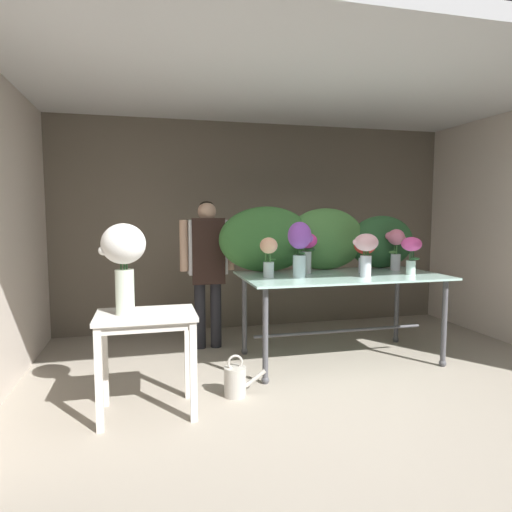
{
  "coord_description": "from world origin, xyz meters",
  "views": [
    {
      "loc": [
        -1.44,
        -2.37,
        1.48
      ],
      "look_at": [
        -0.55,
        1.17,
        1.13
      ],
      "focal_mm": 30.95,
      "sensor_mm": 36.0,
      "label": 1
    }
  ],
  "objects_px": {
    "vase_blush_hydrangea": "(366,249)",
    "watering_can": "(236,381)",
    "vase_rosy_snapdragons": "(396,245)",
    "vase_fuchsia_anemones": "(411,250)",
    "vase_violet_tulips": "(300,244)",
    "florist": "(207,258)",
    "display_table_glass": "(341,287)",
    "side_table_white": "(146,328)",
    "vase_magenta_roses": "(307,247)",
    "vase_peach_ranunculus": "(269,254)",
    "vase_scarlet_stock": "(365,249)",
    "vase_white_roses_tall": "(124,255)"
  },
  "relations": [
    {
      "from": "florist",
      "to": "vase_blush_hydrangea",
      "type": "height_order",
      "value": "florist"
    },
    {
      "from": "vase_scarlet_stock",
      "to": "vase_blush_hydrangea",
      "type": "bearing_deg",
      "value": -116.37
    },
    {
      "from": "vase_magenta_roses",
      "to": "vase_rosy_snapdragons",
      "type": "relative_size",
      "value": 0.94
    },
    {
      "from": "vase_peach_ranunculus",
      "to": "side_table_white",
      "type": "bearing_deg",
      "value": -146.82
    },
    {
      "from": "vase_violet_tulips",
      "to": "vase_blush_hydrangea",
      "type": "distance_m",
      "value": 0.64
    },
    {
      "from": "vase_peach_ranunculus",
      "to": "vase_fuchsia_anemones",
      "type": "relative_size",
      "value": 1.02
    },
    {
      "from": "vase_scarlet_stock",
      "to": "vase_fuchsia_anemones",
      "type": "height_order",
      "value": "vase_scarlet_stock"
    },
    {
      "from": "vase_violet_tulips",
      "to": "vase_scarlet_stock",
      "type": "bearing_deg",
      "value": 10.51
    },
    {
      "from": "display_table_glass",
      "to": "watering_can",
      "type": "xyz_separation_m",
      "value": [
        -1.2,
        -0.61,
        -0.63
      ]
    },
    {
      "from": "vase_scarlet_stock",
      "to": "vase_peach_ranunculus",
      "type": "bearing_deg",
      "value": -176.54
    },
    {
      "from": "side_table_white",
      "to": "vase_rosy_snapdragons",
      "type": "relative_size",
      "value": 1.72
    },
    {
      "from": "vase_violet_tulips",
      "to": "vase_rosy_snapdragons",
      "type": "relative_size",
      "value": 1.2
    },
    {
      "from": "vase_rosy_snapdragons",
      "to": "vase_white_roses_tall",
      "type": "height_order",
      "value": "vase_white_roses_tall"
    },
    {
      "from": "vase_scarlet_stock",
      "to": "vase_white_roses_tall",
      "type": "xyz_separation_m",
      "value": [
        -2.32,
        -0.81,
        0.07
      ]
    },
    {
      "from": "side_table_white",
      "to": "florist",
      "type": "bearing_deg",
      "value": 66.25
    },
    {
      "from": "vase_fuchsia_anemones",
      "to": "vase_white_roses_tall",
      "type": "xyz_separation_m",
      "value": [
        -2.7,
        -0.58,
        0.07
      ]
    },
    {
      "from": "florist",
      "to": "vase_magenta_roses",
      "type": "height_order",
      "value": "florist"
    },
    {
      "from": "vase_white_roses_tall",
      "to": "watering_can",
      "type": "relative_size",
      "value": 1.85
    },
    {
      "from": "display_table_glass",
      "to": "vase_rosy_snapdragons",
      "type": "height_order",
      "value": "vase_rosy_snapdragons"
    },
    {
      "from": "vase_blush_hydrangea",
      "to": "vase_rosy_snapdragons",
      "type": "bearing_deg",
      "value": 35.32
    },
    {
      "from": "vase_blush_hydrangea",
      "to": "vase_peach_ranunculus",
      "type": "xyz_separation_m",
      "value": [
        -0.9,
        0.21,
        -0.05
      ]
    },
    {
      "from": "vase_magenta_roses",
      "to": "vase_fuchsia_anemones",
      "type": "relative_size",
      "value": 1.1
    },
    {
      "from": "side_table_white",
      "to": "vase_scarlet_stock",
      "type": "relative_size",
      "value": 1.95
    },
    {
      "from": "vase_rosy_snapdragons",
      "to": "vase_fuchsia_anemones",
      "type": "distance_m",
      "value": 0.35
    },
    {
      "from": "watering_can",
      "to": "vase_blush_hydrangea",
      "type": "bearing_deg",
      "value": 16.23
    },
    {
      "from": "vase_scarlet_stock",
      "to": "vase_rosy_snapdragons",
      "type": "relative_size",
      "value": 0.88
    },
    {
      "from": "vase_scarlet_stock",
      "to": "vase_violet_tulips",
      "type": "bearing_deg",
      "value": -169.49
    },
    {
      "from": "display_table_glass",
      "to": "side_table_white",
      "type": "xyz_separation_m",
      "value": [
        -1.89,
        -0.76,
        -0.11
      ]
    },
    {
      "from": "side_table_white",
      "to": "vase_magenta_roses",
      "type": "relative_size",
      "value": 1.84
    },
    {
      "from": "florist",
      "to": "vase_white_roses_tall",
      "type": "height_order",
      "value": "florist"
    },
    {
      "from": "vase_magenta_roses",
      "to": "vase_peach_ranunculus",
      "type": "distance_m",
      "value": 0.49
    },
    {
      "from": "vase_magenta_roses",
      "to": "watering_can",
      "type": "relative_size",
      "value": 1.17
    },
    {
      "from": "vase_violet_tulips",
      "to": "watering_can",
      "type": "bearing_deg",
      "value": -144.2
    },
    {
      "from": "vase_peach_ranunculus",
      "to": "vase_fuchsia_anemones",
      "type": "distance_m",
      "value": 1.43
    },
    {
      "from": "vase_rosy_snapdragons",
      "to": "vase_magenta_roses",
      "type": "bearing_deg",
      "value": -179.65
    },
    {
      "from": "vase_blush_hydrangea",
      "to": "vase_rosy_snapdragons",
      "type": "height_order",
      "value": "vase_rosy_snapdragons"
    },
    {
      "from": "vase_violet_tulips",
      "to": "vase_fuchsia_anemones",
      "type": "xyz_separation_m",
      "value": [
        1.14,
        -0.08,
        -0.08
      ]
    },
    {
      "from": "vase_scarlet_stock",
      "to": "vase_magenta_roses",
      "type": "bearing_deg",
      "value": 168.8
    },
    {
      "from": "florist",
      "to": "vase_peach_ranunculus",
      "type": "relative_size",
      "value": 4.22
    },
    {
      "from": "vase_white_roses_tall",
      "to": "watering_can",
      "type": "xyz_separation_m",
      "value": [
        0.84,
        0.14,
        -1.06
      ]
    },
    {
      "from": "display_table_glass",
      "to": "vase_rosy_snapdragons",
      "type": "distance_m",
      "value": 0.83
    },
    {
      "from": "vase_blush_hydrangea",
      "to": "watering_can",
      "type": "xyz_separation_m",
      "value": [
        -1.35,
        -0.39,
        -1.02
      ]
    },
    {
      "from": "side_table_white",
      "to": "vase_magenta_roses",
      "type": "bearing_deg",
      "value": 30.13
    },
    {
      "from": "vase_peach_ranunculus",
      "to": "vase_rosy_snapdragons",
      "type": "bearing_deg",
      "value": 7.22
    },
    {
      "from": "vase_violet_tulips",
      "to": "vase_peach_ranunculus",
      "type": "height_order",
      "value": "vase_violet_tulips"
    },
    {
      "from": "side_table_white",
      "to": "vase_peach_ranunculus",
      "type": "height_order",
      "value": "vase_peach_ranunculus"
    },
    {
      "from": "vase_violet_tulips",
      "to": "vase_white_roses_tall",
      "type": "relative_size",
      "value": 0.81
    },
    {
      "from": "vase_magenta_roses",
      "to": "side_table_white",
      "type": "bearing_deg",
      "value": -149.87
    },
    {
      "from": "side_table_white",
      "to": "florist",
      "type": "relative_size",
      "value": 0.47
    },
    {
      "from": "side_table_white",
      "to": "watering_can",
      "type": "relative_size",
      "value": 2.15
    }
  ]
}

